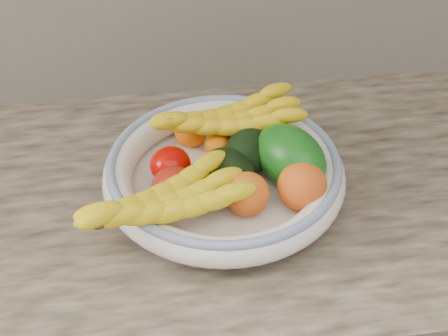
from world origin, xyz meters
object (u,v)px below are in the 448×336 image
banana_bunch_back (227,123)px  green_mango (290,157)px  fruit_bowl (224,173)px  banana_bunch_front (164,206)px

banana_bunch_back → green_mango: bearing=-51.7°
fruit_bowl → banana_bunch_back: banana_bunch_back is taller
green_mango → banana_bunch_back: green_mango is taller
banana_bunch_front → banana_bunch_back: bearing=33.8°
green_mango → banana_bunch_back: size_ratio=0.51×
green_mango → banana_bunch_back: 0.13m
banana_bunch_back → banana_bunch_front: 0.21m
green_mango → banana_bunch_back: bearing=104.1°
green_mango → banana_bunch_front: green_mango is taller
banana_bunch_back → fruit_bowl: bearing=-108.0°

